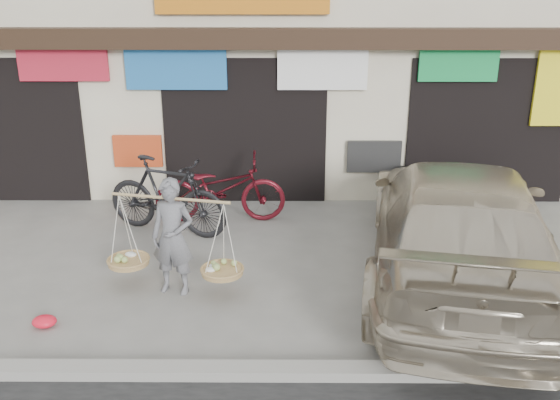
{
  "coord_description": "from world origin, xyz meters",
  "views": [
    {
      "loc": [
        0.72,
        -7.74,
        4.22
      ],
      "look_at": [
        0.66,
        0.9,
        0.98
      ],
      "focal_mm": 40.0,
      "sensor_mm": 36.0,
      "label": 1
    }
  ],
  "objects_px": {
    "bike_1": "(167,195)",
    "suv": "(458,223)",
    "bike_2": "(220,189)",
    "street_vendor": "(173,241)"
  },
  "relations": [
    {
      "from": "bike_1",
      "to": "bike_2",
      "type": "height_order",
      "value": "bike_1"
    },
    {
      "from": "bike_1",
      "to": "suv",
      "type": "relative_size",
      "value": 0.35
    },
    {
      "from": "bike_1",
      "to": "suv",
      "type": "height_order",
      "value": "suv"
    },
    {
      "from": "street_vendor",
      "to": "bike_1",
      "type": "distance_m",
      "value": 2.1
    },
    {
      "from": "street_vendor",
      "to": "bike_2",
      "type": "bearing_deg",
      "value": 93.74
    },
    {
      "from": "bike_2",
      "to": "suv",
      "type": "xyz_separation_m",
      "value": [
        3.55,
        -2.17,
        0.27
      ]
    },
    {
      "from": "bike_1",
      "to": "suv",
      "type": "xyz_separation_m",
      "value": [
        4.38,
        -1.65,
        0.2
      ]
    },
    {
      "from": "suv",
      "to": "street_vendor",
      "type": "bearing_deg",
      "value": 16.51
    },
    {
      "from": "bike_2",
      "to": "bike_1",
      "type": "bearing_deg",
      "value": 119.29
    },
    {
      "from": "bike_1",
      "to": "street_vendor",
      "type": "bearing_deg",
      "value": -146.69
    }
  ]
}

